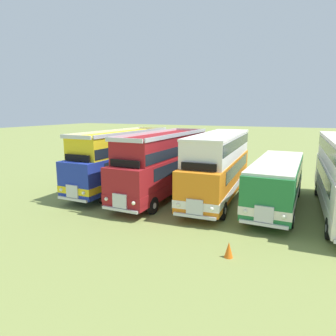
# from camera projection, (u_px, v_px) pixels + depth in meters

# --- Properties ---
(bus_first_in_row) EXTENTS (2.79, 11.03, 4.52)m
(bus_first_in_row) POSITION_uv_depth(u_px,v_px,m) (123.00, 158.00, 23.18)
(bus_first_in_row) COLOR #1E339E
(bus_first_in_row) RESTS_ON ground
(bus_second_in_row) EXTENTS (2.78, 11.22, 4.52)m
(bus_second_in_row) POSITION_uv_depth(u_px,v_px,m) (165.00, 163.00, 21.31)
(bus_second_in_row) COLOR maroon
(bus_second_in_row) RESTS_ON ground
(bus_third_in_row) EXTENTS (2.99, 10.88, 4.49)m
(bus_third_in_row) POSITION_uv_depth(u_px,v_px,m) (219.00, 164.00, 20.24)
(bus_third_in_row) COLOR orange
(bus_third_in_row) RESTS_ON ground
(bus_fourth_in_row) EXTENTS (2.81, 9.97, 2.99)m
(bus_fourth_in_row) POSITION_uv_depth(u_px,v_px,m) (277.00, 180.00, 18.66)
(bus_fourth_in_row) COLOR #237538
(bus_fourth_in_row) RESTS_ON ground
(cone_near_end) EXTENTS (0.36, 0.36, 0.68)m
(cone_near_end) POSITION_uv_depth(u_px,v_px,m) (229.00, 250.00, 12.41)
(cone_near_end) COLOR orange
(cone_near_end) RESTS_ON ground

